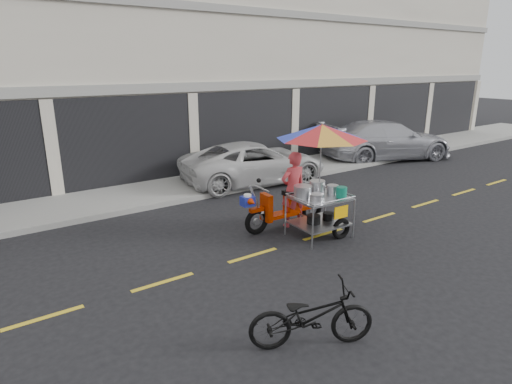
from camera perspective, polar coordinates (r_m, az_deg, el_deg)
ground at (r=10.19m, az=8.92°, el=-5.60°), size 90.00×90.00×0.00m
sidewalk at (r=14.41m, az=-6.31°, el=1.48°), size 45.00×3.00×0.15m
shophouse_block at (r=19.73m, az=-6.72°, el=17.77°), size 36.00×8.11×10.40m
centerline at (r=10.19m, az=8.92°, el=-5.58°), size 42.00×0.10×0.01m
white_pickup at (r=14.26m, az=-0.21°, el=3.94°), size 5.16×2.89×1.36m
silver_pickup at (r=18.69m, az=16.95°, el=6.66°), size 5.97×3.88×1.61m
near_bicycle at (r=6.24m, az=7.41°, el=-16.09°), size 1.87×1.35×0.93m
food_vendor_rig at (r=9.83m, az=7.20°, el=3.77°), size 2.61×2.18×2.64m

